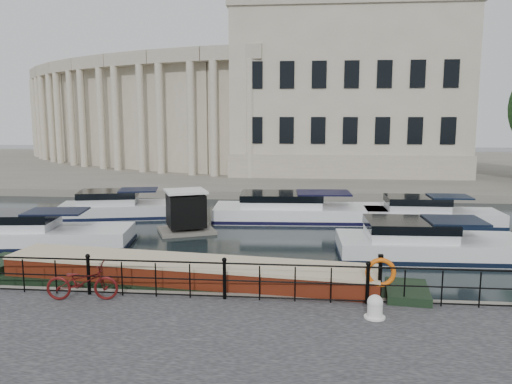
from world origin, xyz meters
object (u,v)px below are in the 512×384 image
bicycle (82,282)px  harbour_hut (186,213)px  life_ring_post (380,273)px  mooring_bollard (375,307)px  narrowboat (187,285)px

bicycle → harbour_hut: 10.83m
life_ring_post → bicycle: bearing=-176.4°
bicycle → mooring_bollard: size_ratio=3.28×
mooring_bollard → life_ring_post: bearing=75.3°
narrowboat → harbour_hut: (-2.10, 8.85, 0.59)m
mooring_bollard → narrowboat: 6.11m
bicycle → life_ring_post: (8.35, 0.52, 0.33)m
bicycle → narrowboat: 3.29m
narrowboat → bicycle: bearing=-135.2°
mooring_bollard → harbour_hut: 13.69m
mooring_bollard → narrowboat: bearing=155.6°
bicycle → mooring_bollard: 8.09m
bicycle → harbour_hut: size_ratio=0.61×
bicycle → narrowboat: bearing=-58.5°
mooring_bollard → life_ring_post: life_ring_post is taller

